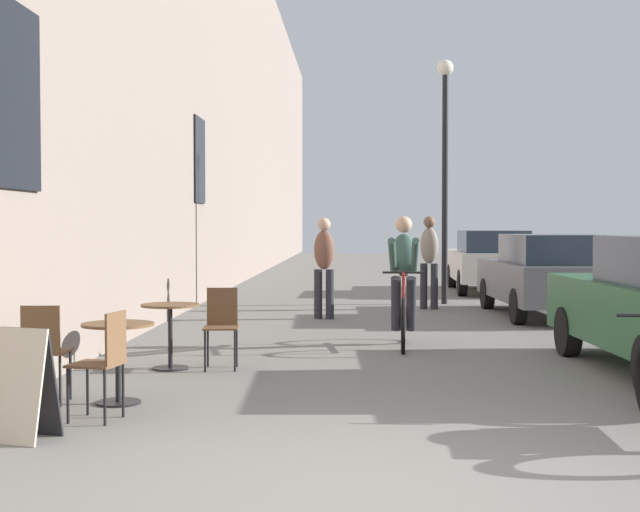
{
  "coord_description": "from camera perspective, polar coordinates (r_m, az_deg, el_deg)",
  "views": [
    {
      "loc": [
        -0.11,
        -5.18,
        1.59
      ],
      "look_at": [
        -0.88,
        14.94,
        0.89
      ],
      "focal_mm": 49.75,
      "sensor_mm": 36.0,
      "label": 1
    }
  ],
  "objects": [
    {
      "name": "pedestrian_mid",
      "position": [
        16.85,
        7.04,
        -0.05
      ],
      "size": [
        0.38,
        0.3,
        1.76
      ],
      "color": "#26262D",
      "rests_on": "ground_plane"
    },
    {
      "name": "street_lamp",
      "position": [
        18.08,
        8.05,
        6.8
      ],
      "size": [
        0.32,
        0.32,
        4.9
      ],
      "color": "black",
      "rests_on": "ground_plane"
    },
    {
      "name": "cafe_chair_mid_toward_street",
      "position": [
        9.91,
        -6.35,
        -4.23
      ],
      "size": [
        0.41,
        0.41,
        0.89
      ],
      "color": "black",
      "rests_on": "ground_plane"
    },
    {
      "name": "pedestrian_near",
      "position": [
        14.98,
        0.26,
        -0.39
      ],
      "size": [
        0.35,
        0.26,
        1.71
      ],
      "color": "#26262D",
      "rests_on": "ground_plane"
    },
    {
      "name": "parked_car_third",
      "position": [
        21.38,
        10.9,
        -0.26
      ],
      "size": [
        1.82,
        4.15,
        1.46
      ],
      "color": "beige",
      "rests_on": "ground_plane"
    },
    {
      "name": "sandwich_board_sign",
      "position": [
        7.01,
        -18.9,
        -7.76
      ],
      "size": [
        0.63,
        0.51,
        0.84
      ],
      "color": "black",
      "rests_on": "ground_plane"
    },
    {
      "name": "cafe_table_near",
      "position": [
        8.12,
        -12.87,
        -5.63
      ],
      "size": [
        0.64,
        0.64,
        0.72
      ],
      "color": "black",
      "rests_on": "ground_plane"
    },
    {
      "name": "cyclist_on_bicycle",
      "position": [
        11.68,
        5.4,
        -1.84
      ],
      "size": [
        0.52,
        1.76,
        1.74
      ],
      "color": "black",
      "rests_on": "ground_plane"
    },
    {
      "name": "parked_car_second",
      "position": [
        15.85,
        14.38,
        -1.13
      ],
      "size": [
        1.82,
        4.08,
        1.43
      ],
      "color": "#595960",
      "rests_on": "ground_plane"
    },
    {
      "name": "ground_plane",
      "position": [
        5.42,
        3.38,
        -15.07
      ],
      "size": [
        88.0,
        88.0,
        0.0
      ],
      "primitive_type": "plane",
      "color": "slate"
    },
    {
      "name": "building_facade_left",
      "position": [
        19.8,
        -7.75,
        12.51
      ],
      "size": [
        0.54,
        68.0,
        10.42
      ],
      "color": "gray",
      "rests_on": "ground_plane"
    },
    {
      "name": "cafe_chair_near_toward_wall",
      "position": [
        8.24,
        -17.32,
        -5.58
      ],
      "size": [
        0.4,
        0.4,
        0.89
      ],
      "color": "black",
      "rests_on": "ground_plane"
    },
    {
      "name": "cafe_chair_near_toward_street",
      "position": [
        7.44,
        -13.71,
        -6.36
      ],
      "size": [
        0.45,
        0.45,
        0.89
      ],
      "color": "black",
      "rests_on": "ground_plane"
    },
    {
      "name": "cafe_table_mid",
      "position": [
        9.94,
        -9.61,
        -4.21
      ],
      "size": [
        0.64,
        0.64,
        0.72
      ],
      "color": "black",
      "rests_on": "ground_plane"
    }
  ]
}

